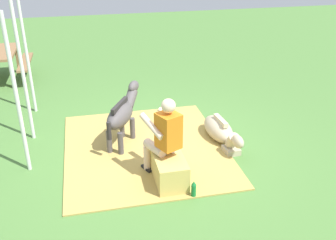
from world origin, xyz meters
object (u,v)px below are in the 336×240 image
pony_standing (122,114)px  tent_pole_right (27,54)px  person_seated (164,135)px  picnic_bench (1,58)px  tent_pole_mid (23,74)px  pony_lying (221,131)px  soda_bottle (194,189)px  tent_pole_left (17,97)px  hay_bale (169,170)px

pony_standing → tent_pole_right: 2.45m
person_seated → picnic_bench: (4.91, 2.95, -0.13)m
person_seated → tent_pole_mid: bearing=49.9°
pony_standing → pony_lying: size_ratio=0.91×
soda_bottle → picnic_bench: size_ratio=0.18×
tent_pole_right → tent_pole_mid: size_ratio=1.00×
pony_lying → tent_pole_mid: (0.82, 3.21, 1.02)m
soda_bottle → tent_pole_left: size_ratio=0.11×
pony_lying → hay_bale: bearing=131.7°
tent_pole_left → tent_pole_mid: size_ratio=1.00×
tent_pole_left → picnic_bench: (4.26, 0.96, -0.63)m
person_seated → pony_standing: bearing=22.4°
pony_standing → soda_bottle: size_ratio=4.66×
picnic_bench → pony_lying: bearing=-134.2°
hay_bale → pony_lying: bearing=-48.3°
soda_bottle → picnic_bench: (5.49, 3.24, 0.45)m
person_seated → pony_standing: 1.25m
tent_pole_mid → soda_bottle: bearing=-134.6°
pony_standing → pony_lying: (-0.27, -1.67, -0.38)m
hay_bale → tent_pole_right: bearing=34.9°
hay_bale → person_seated: person_seated is taller
soda_bottle → tent_pole_right: 4.33m
hay_bale → soda_bottle: (-0.43, -0.25, -0.08)m
pony_standing → tent_pole_left: 1.72m
pony_standing → picnic_bench: (3.77, 2.48, 0.01)m
picnic_bench → tent_pole_left: bearing=-167.3°
pony_lying → tent_pole_left: bearing=94.0°
person_seated → picnic_bench: bearing=31.0°
hay_bale → tent_pole_mid: size_ratio=0.31×
tent_pole_right → person_seated: bearing=-144.3°
hay_bale → tent_pole_left: tent_pole_left is taller
tent_pole_right → tent_pole_mid: bearing=-177.3°
hay_bale → picnic_bench: size_ratio=0.50×
hay_bale → pony_lying: 1.54m
hay_bale → picnic_bench: 5.89m
tent_pole_right → picnic_bench: 2.30m
soda_bottle → tent_pole_right: size_ratio=0.11×
hay_bale → tent_pole_right: size_ratio=0.31×
person_seated → tent_pole_mid: (1.70, 2.02, 0.50)m
hay_bale → picnic_bench: (5.06, 3.00, 0.37)m
tent_pole_left → tent_pole_right: size_ratio=1.00×
hay_bale → soda_bottle: 0.50m
tent_pole_right → picnic_bench: tent_pole_right is taller
pony_standing → tent_pole_right: (1.74, 1.60, 0.64)m
pony_standing → picnic_bench: bearing=33.3°
picnic_bench → tent_pole_mid: bearing=-163.8°
pony_standing → picnic_bench: size_ratio=0.82×
hay_bale → person_seated: size_ratio=0.58×
tent_pole_right → tent_pole_mid: same height
pony_lying → tent_pole_mid: bearing=75.7°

